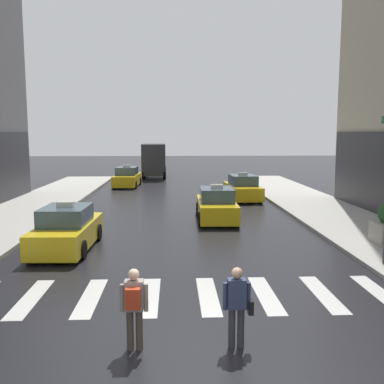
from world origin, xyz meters
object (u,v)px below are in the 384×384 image
taxi_third (242,189)px  box_truck (154,159)px  taxi_fourth (127,178)px  pedestrian_with_backpack (134,303)px  pedestrian_with_handbag (237,303)px  taxi_lead (67,230)px  taxi_second (217,206)px

taxi_third → box_truck: bearing=113.0°
taxi_fourth → pedestrian_with_backpack: taxi_fourth is taller
taxi_fourth → pedestrian_with_handbag: size_ratio=2.80×
taxi_third → pedestrian_with_backpack: size_ratio=2.80×
taxi_lead → taxi_second: (6.09, 5.32, 0.00)m
taxi_lead → pedestrian_with_handbag: taxi_lead is taller
taxi_fourth → box_truck: size_ratio=0.61×
taxi_second → taxi_fourth: bearing=112.3°
taxi_second → taxi_third: same height
pedestrian_with_backpack → pedestrian_with_handbag: same height
taxi_lead → pedestrian_with_handbag: size_ratio=2.78×
pedestrian_with_backpack → pedestrian_with_handbag: size_ratio=1.00×
taxi_third → taxi_fourth: 11.25m
taxi_second → pedestrian_with_backpack: bearing=-102.6°
taxi_fourth → taxi_lead: bearing=-90.5°
taxi_third → pedestrian_with_handbag: bearing=-99.4°
taxi_lead → pedestrian_with_handbag: (5.20, -7.76, 0.21)m
taxi_second → box_truck: 22.35m
taxi_fourth → pedestrian_with_backpack: 27.71m
taxi_lead → taxi_third: (8.48, 12.18, 0.00)m
taxi_lead → taxi_fourth: size_ratio=0.99×
pedestrian_with_backpack → pedestrian_with_handbag: bearing=0.9°
box_truck → taxi_third: bearing=-67.0°
box_truck → taxi_second: bearing=-79.6°
taxi_fourth → pedestrian_with_handbag: 27.97m
box_truck → pedestrian_with_backpack: 35.09m
taxi_third → taxi_lead: bearing=-124.8°
taxi_third → pedestrian_with_handbag: size_ratio=2.80×
taxi_third → box_truck: size_ratio=0.61×
taxi_second → pedestrian_with_handbag: taxi_second is taller
taxi_lead → box_truck: box_truck is taller
taxi_lead → taxi_second: bearing=41.1°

